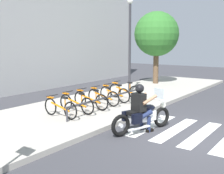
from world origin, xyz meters
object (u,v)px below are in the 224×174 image
object	(u,v)px
bicycle_1	(76,103)
rider	(141,105)
motorcycle	(143,116)
bike_rack	(109,98)
tree_near_rack	(157,34)
bicycle_5	(125,91)
bicycle_4	(115,94)
bicycle_0	(60,108)
bicycle_3	(103,97)
street_lamp	(130,38)
bicycle_2	(90,100)

from	to	relation	value
bicycle_1	rider	bearing A→B (deg)	-94.09
motorcycle	bike_rack	xyz separation A→B (m)	(1.31, 2.20, 0.11)
tree_near_rack	bicycle_5	bearing A→B (deg)	-167.66
bicycle_4	tree_near_rack	xyz separation A→B (m)	(6.02, 1.14, 2.61)
motorcycle	bicycle_1	size ratio (longest dim) A/B	1.29
bicycle_0	bicycle_1	xyz separation A→B (m)	(0.79, -0.00, 0.01)
bicycle_3	bicycle_4	bearing A→B (deg)	-0.03
motorcycle	rider	world-z (taller)	rider
rider	street_lamp	bearing A→B (deg)	35.11
rider	bike_rack	xyz separation A→B (m)	(1.38, 2.17, -0.25)
bicycle_4	rider	bearing A→B (deg)	-133.28
street_lamp	tree_near_rack	bearing A→B (deg)	6.25
bicycle_5	street_lamp	world-z (taller)	street_lamp
bike_rack	tree_near_rack	xyz separation A→B (m)	(7.21, 1.70, 2.53)
bicycle_0	bicycle_3	bearing A→B (deg)	-0.01
bicycle_1	motorcycle	bearing A→B (deg)	-92.54
rider	street_lamp	xyz separation A→B (m)	(4.93, 3.47, 2.01)
bicycle_3	tree_near_rack	bearing A→B (deg)	9.54
bicycle_3	bicycle_5	size ratio (longest dim) A/B	0.93
rider	bicycle_2	world-z (taller)	rider
bicycle_3	bicycle_4	world-z (taller)	bicycle_4
bicycle_3	street_lamp	xyz separation A→B (m)	(3.16, 0.74, 2.34)
bicycle_5	bicycle_3	bearing A→B (deg)	179.99
bike_rack	tree_near_rack	distance (m)	7.82
bicycle_4	bicycle_5	xyz separation A→B (m)	(0.79, 0.00, 0.01)
tree_near_rack	bicycle_2	bearing A→B (deg)	-171.44
motorcycle	bicycle_4	world-z (taller)	motorcycle
motorcycle	bicycle_5	bearing A→B (deg)	39.98
bicycle_0	street_lamp	bearing A→B (deg)	7.67
rider	bike_rack	world-z (taller)	rider
bicycle_5	tree_near_rack	bearing A→B (deg)	12.34
bicycle_4	bicycle_5	world-z (taller)	bicycle_5
bike_rack	bicycle_0	bearing A→B (deg)	164.29
rider	street_lamp	distance (m)	6.35
bicycle_1	tree_near_rack	xyz separation A→B (m)	(8.39, 1.14, 2.61)
bicycle_0	bicycle_1	bearing A→B (deg)	-0.00
bicycle_4	street_lamp	bearing A→B (deg)	17.47
bicycle_2	motorcycle	bearing A→B (deg)	-108.33
bicycle_0	bicycle_4	bearing A→B (deg)	-0.01
rider	bicycle_4	world-z (taller)	rider
bicycle_2	bicycle_1	bearing A→B (deg)	-180.00
bicycle_2	tree_near_rack	bearing A→B (deg)	8.56
bike_rack	street_lamp	world-z (taller)	street_lamp
bicycle_0	bicycle_5	distance (m)	3.95
bike_rack	street_lamp	size ratio (longest dim) A/B	0.96
motorcycle	tree_near_rack	distance (m)	9.73
bicycle_5	street_lamp	xyz separation A→B (m)	(1.58, 0.74, 2.33)
bicycle_0	street_lamp	size ratio (longest dim) A/B	0.33
motorcycle	bicycle_1	world-z (taller)	motorcycle
motorcycle	bicycle_2	distance (m)	2.90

